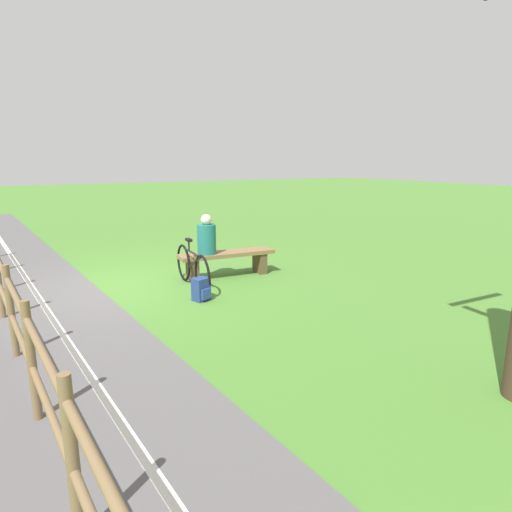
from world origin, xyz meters
TOP-DOWN VIEW (x-y plane):
  - ground_plane at (0.00, 0.00)m, footprint 80.00×80.00m
  - paved_path at (0.86, 4.00)m, footprint 5.94×36.00m
  - path_centre_line at (0.86, 4.00)m, footprint 3.60×31.82m
  - bench at (-2.21, 0.28)m, footprint 2.01×0.56m
  - person_seated at (-1.77, 0.26)m, footprint 0.39×0.39m
  - bicycle at (-1.30, 0.68)m, footprint 0.09×1.79m
  - backpack at (-1.15, 1.50)m, footprint 0.32×0.31m
  - fence_roadside at (1.72, 1.64)m, footprint 1.29×11.17m

SIDE VIEW (x-z plane):
  - ground_plane at x=0.00m, z-range 0.00..0.00m
  - paved_path at x=0.86m, z-range 0.00..0.02m
  - path_centre_line at x=0.86m, z-range 0.02..0.02m
  - backpack at x=-1.15m, z-range 0.00..0.39m
  - bench at x=-2.21m, z-range 0.10..0.62m
  - bicycle at x=-1.30m, z-range -0.07..0.84m
  - fence_roadside at x=1.72m, z-range 0.10..1.25m
  - person_seated at x=-1.77m, z-range 0.46..1.25m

